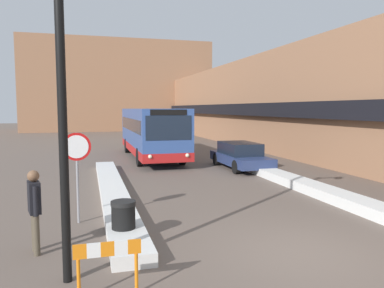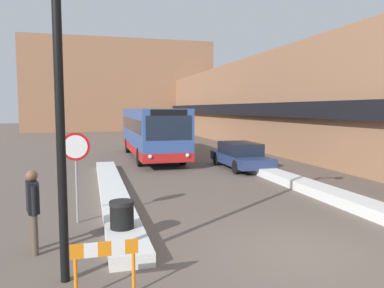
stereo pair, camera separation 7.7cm
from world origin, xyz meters
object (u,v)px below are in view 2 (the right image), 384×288
city_bus (152,131)px  stop_sign (76,158)px  street_lamp (73,33)px  trash_bin (122,220)px  construction_barricade (105,258)px  parked_car_front (240,155)px  pedestrian (33,203)px

city_bus → stop_sign: bearing=-107.8°
stop_sign → street_lamp: (0.14, -3.59, 2.62)m
stop_sign → trash_bin: (1.06, -1.71, -1.33)m
trash_bin → construction_barricade: bearing=-100.6°
parked_car_front → stop_sign: 10.94m
pedestrian → trash_bin: 2.02m
stop_sign → street_lamp: street_lamp is taller
city_bus → pedestrian: size_ratio=5.93×
trash_bin → construction_barricade: 2.70m
pedestrian → city_bus: bearing=147.8°
construction_barricade → parked_car_front: bearing=58.1°
city_bus → stop_sign: 13.55m
street_lamp → trash_bin: size_ratio=7.63×
stop_sign → construction_barricade: 4.54m
stop_sign → trash_bin: size_ratio=2.61×
pedestrian → construction_barricade: (1.41, -2.36, -0.42)m
stop_sign → trash_bin: stop_sign is taller
street_lamp → construction_barricade: 3.86m
city_bus → stop_sign: size_ratio=4.35×
street_lamp → trash_bin: bearing=63.8°
pedestrian → construction_barricade: size_ratio=1.65×
city_bus → parked_car_front: (3.77, -5.43, -0.99)m
city_bus → trash_bin: bearing=-101.9°
parked_car_front → construction_barricade: 13.93m
parked_car_front → street_lamp: bearing=-125.1°
city_bus → stop_sign: (-4.15, -12.90, 0.11)m
construction_barricade → trash_bin: bearing=79.4°
city_bus → street_lamp: street_lamp is taller
city_bus → pedestrian: city_bus is taller
trash_bin → city_bus: bearing=78.1°
pedestrian → trash_bin: (1.90, 0.29, -0.61)m
street_lamp → pedestrian: (-0.98, 1.58, -3.33)m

